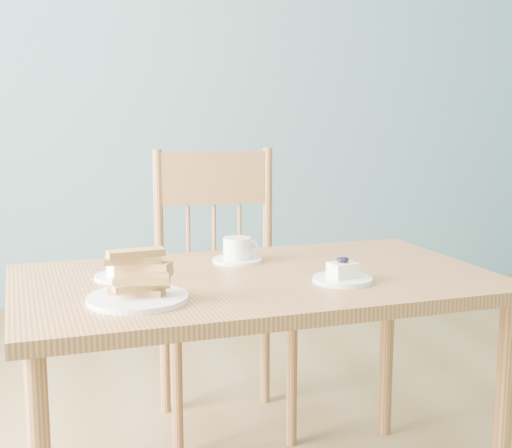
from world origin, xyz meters
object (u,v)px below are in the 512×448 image
dining_chair (222,288)px  cheesecake_plate_near (342,275)px  coffee_cup (238,252)px  dining_table (256,301)px  biscotti_plate (137,284)px  cheesecake_plate_far (121,273)px

dining_chair → cheesecake_plate_near: size_ratio=6.29×
dining_chair → coffee_cup: (-0.03, -0.40, 0.21)m
dining_table → biscotti_plate: 0.39m
cheesecake_plate_near → cheesecake_plate_far: size_ratio=1.11×
cheesecake_plate_near → coffee_cup: size_ratio=1.08×
cheesecake_plate_near → coffee_cup: bearing=125.0°
biscotti_plate → cheesecake_plate_near: bearing=5.8°
cheesecake_plate_far → coffee_cup: size_ratio=0.98×
dining_chair → cheesecake_plate_far: (-0.39, -0.53, 0.20)m
cheesecake_plate_far → biscotti_plate: (0.02, -0.24, 0.03)m
dining_table → cheesecake_plate_far: (-0.36, 0.06, 0.08)m
dining_chair → coffee_cup: size_ratio=6.81×
cheesecake_plate_far → coffee_cup: bearing=19.4°
biscotti_plate → dining_chair: bearing=64.6°
dining_table → cheesecake_plate_near: size_ratio=8.49×
cheesecake_plate_near → biscotti_plate: (-0.54, -0.06, 0.03)m
dining_chair → cheesecake_plate_near: bearing=-74.8°
dining_chair → biscotti_plate: size_ratio=4.11×
dining_chair → cheesecake_plate_near: (0.18, -0.71, 0.20)m
dining_chair → biscotti_plate: dining_chair is taller
dining_table → cheesecake_plate_near: bearing=-33.8°
dining_table → coffee_cup: (-0.01, 0.19, 0.10)m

